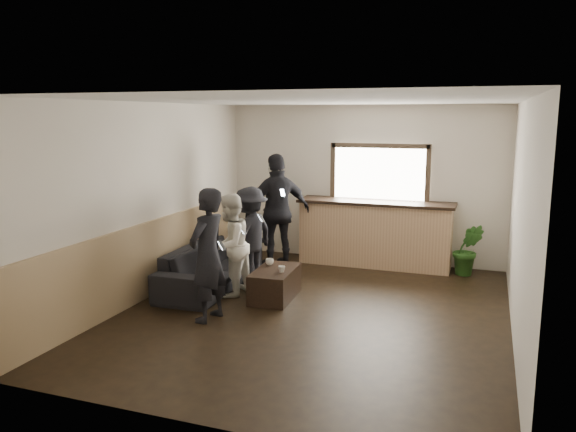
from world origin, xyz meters
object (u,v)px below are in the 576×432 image
at_px(person_c, 250,235).
at_px(person_a, 208,255).
at_px(sofa, 211,267).
at_px(potted_plant, 468,250).
at_px(coffee_table, 275,284).
at_px(person_d, 278,212).
at_px(person_b, 230,245).
at_px(cup_b, 282,269).
at_px(bar_counter, 375,229).
at_px(cup_a, 270,262).

bearing_deg(person_c, person_a, 19.39).
height_order(sofa, potted_plant, potted_plant).
bearing_deg(person_a, person_c, -165.79).
xyz_separation_m(coffee_table, person_c, (-0.67, 0.66, 0.55)).
height_order(coffee_table, potted_plant, potted_plant).
bearing_deg(potted_plant, person_d, -168.71).
bearing_deg(person_b, person_c, -173.57).
distance_m(person_a, person_d, 2.67).
bearing_deg(person_c, cup_b, 60.30).
height_order(bar_counter, person_c, bar_counter).
xyz_separation_m(potted_plant, person_b, (-3.24, -2.26, 0.32)).
height_order(potted_plant, person_a, person_a).
distance_m(cup_a, person_b, 0.65).
distance_m(person_a, person_b, 1.04).
bearing_deg(coffee_table, bar_counter, 66.57).
height_order(bar_counter, coffee_table, bar_counter).
bearing_deg(person_c, cup_a, 61.80).
bearing_deg(person_c, sofa, -29.15).
xyz_separation_m(bar_counter, cup_b, (-0.86, -2.42, -0.17)).
bearing_deg(sofa, cup_b, -104.35).
height_order(person_a, person_d, person_d).
bearing_deg(person_d, potted_plant, 149.12).
relative_size(bar_counter, coffee_table, 2.80).
xyz_separation_m(cup_b, potted_plant, (2.43, 2.29, -0.04)).
distance_m(cup_a, potted_plant, 3.37).
distance_m(potted_plant, person_b, 3.96).
xyz_separation_m(bar_counter, potted_plant, (1.57, -0.13, -0.21)).
bearing_deg(coffee_table, potted_plant, 40.31).
relative_size(coffee_table, person_b, 0.64).
relative_size(cup_a, person_c, 0.08).
xyz_separation_m(sofa, person_d, (0.58, 1.39, 0.67)).
distance_m(person_b, person_d, 1.66).
xyz_separation_m(potted_plant, person_d, (-3.11, -0.62, 0.56)).
distance_m(cup_a, person_d, 1.50).
relative_size(cup_b, person_b, 0.07).
distance_m(coffee_table, cup_b, 0.32).
relative_size(coffee_table, cup_b, 9.78).
xyz_separation_m(person_c, person_d, (0.13, 0.90, 0.23)).
bearing_deg(cup_b, person_d, 112.36).
xyz_separation_m(sofa, cup_b, (1.26, -0.28, 0.15)).
bearing_deg(bar_counter, person_b, -124.96).
distance_m(sofa, person_c, 0.79).
distance_m(cup_b, person_c, 1.15).
relative_size(cup_b, person_a, 0.06).
bearing_deg(sofa, bar_counter, -46.67).
bearing_deg(coffee_table, person_a, -113.98).
bearing_deg(bar_counter, person_d, -154.13).
xyz_separation_m(cup_a, person_c, (-0.51, 0.45, 0.28)).
xyz_separation_m(sofa, potted_plant, (3.69, 2.01, 0.11)).
bearing_deg(cup_b, potted_plant, 43.33).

